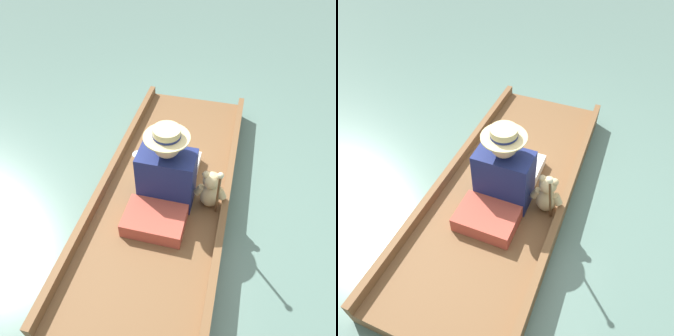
{
  "view_description": "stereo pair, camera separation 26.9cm",
  "coord_description": "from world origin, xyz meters",
  "views": [
    {
      "loc": [
        0.5,
        -1.95,
        2.41
      ],
      "look_at": [
        0.04,
        -0.1,
        0.5
      ],
      "focal_mm": 35.0,
      "sensor_mm": 36.0,
      "label": 1
    },
    {
      "loc": [
        0.75,
        -1.87,
        2.41
      ],
      "look_at": [
        0.04,
        -0.1,
        0.5
      ],
      "focal_mm": 35.0,
      "sensor_mm": 36.0,
      "label": 2
    }
  ],
  "objects": [
    {
      "name": "ground_plane",
      "position": [
        0.0,
        0.0,
        0.0
      ],
      "size": [
        16.0,
        16.0,
        0.0
      ],
      "primitive_type": "plane",
      "color": "slate"
    },
    {
      "name": "teddy_bear",
      "position": [
        0.41,
        -0.12,
        0.34
      ],
      "size": [
        0.28,
        0.16,
        0.4
      ],
      "color": "tan",
      "rests_on": "punt_boat"
    },
    {
      "name": "walking_cane",
      "position": [
        0.48,
        -0.33,
        0.58
      ],
      "size": [
        0.04,
        0.28,
        0.71
      ],
      "color": "brown",
      "rests_on": "punt_boat"
    },
    {
      "name": "seated_person",
      "position": [
        0.04,
        -0.08,
        0.44
      ],
      "size": [
        0.47,
        0.73,
        0.78
      ],
      "rotation": [
        0.0,
        0.0,
        0.16
      ],
      "color": "white",
      "rests_on": "punt_boat"
    },
    {
      "name": "wine_glass",
      "position": [
        -0.34,
        0.22,
        0.25
      ],
      "size": [
        0.1,
        0.1,
        0.12
      ],
      "color": "silver",
      "rests_on": "punt_boat"
    },
    {
      "name": "seat_cushion",
      "position": [
        0.01,
        -0.45,
        0.23
      ],
      "size": [
        0.49,
        0.35,
        0.14
      ],
      "color": "#B24738",
      "rests_on": "punt_boat"
    },
    {
      "name": "punt_boat",
      "position": [
        0.0,
        0.0,
        0.09
      ],
      "size": [
        1.15,
        2.95,
        0.26
      ],
      "color": "brown",
      "rests_on": "ground_plane"
    }
  ]
}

